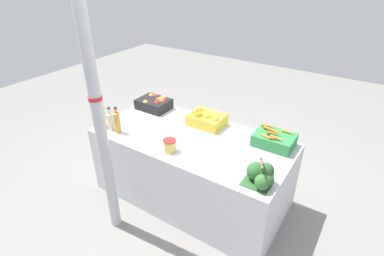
# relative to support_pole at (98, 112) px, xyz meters

# --- Properties ---
(ground_plane) EXTENTS (10.00, 10.00, 0.00)m
(ground_plane) POSITION_rel_support_pole_xyz_m (0.40, 0.75, -1.22)
(ground_plane) COLOR gray
(market_table) EXTENTS (1.94, 0.96, 0.75)m
(market_table) POSITION_rel_support_pole_xyz_m (0.40, 0.75, -0.84)
(market_table) COLOR silver
(market_table) RESTS_ON ground_plane
(support_pole) EXTENTS (0.11, 0.11, 2.43)m
(support_pole) POSITION_rel_support_pole_xyz_m (0.00, 0.00, 0.00)
(support_pole) COLOR #B7BABF
(support_pole) RESTS_ON ground_plane
(apple_crate) EXTENTS (0.36, 0.28, 0.15)m
(apple_crate) POSITION_rel_support_pole_xyz_m (-0.31, 1.05, -0.40)
(apple_crate) COLOR black
(apple_crate) RESTS_ON market_table
(orange_crate) EXTENTS (0.36, 0.28, 0.15)m
(orange_crate) POSITION_rel_support_pole_xyz_m (0.39, 1.04, -0.40)
(orange_crate) COLOR gold
(orange_crate) RESTS_ON market_table
(carrot_crate) EXTENTS (0.36, 0.28, 0.15)m
(carrot_crate) POSITION_rel_support_pole_xyz_m (1.13, 1.04, -0.41)
(carrot_crate) COLOR #2D8442
(carrot_crate) RESTS_ON market_table
(broccoli_pile) EXTENTS (0.24, 0.22, 0.18)m
(broccoli_pile) POSITION_rel_support_pole_xyz_m (1.24, 0.45, -0.39)
(broccoli_pile) COLOR #2D602D
(broccoli_pile) RESTS_ON market_table
(juice_bottle_golden) EXTENTS (0.08, 0.08, 0.30)m
(juice_bottle_golden) POSITION_rel_support_pole_xyz_m (-0.49, 0.42, -0.34)
(juice_bottle_golden) COLOR gold
(juice_bottle_golden) RESTS_ON market_table
(juice_bottle_cloudy) EXTENTS (0.06, 0.06, 0.25)m
(juice_bottle_cloudy) POSITION_rel_support_pole_xyz_m (-0.37, 0.42, -0.36)
(juice_bottle_cloudy) COLOR beige
(juice_bottle_cloudy) RESTS_ON market_table
(juice_bottle_amber) EXTENTS (0.06, 0.06, 0.28)m
(juice_bottle_amber) POSITION_rel_support_pole_xyz_m (-0.27, 0.42, -0.35)
(juice_bottle_amber) COLOR gold
(juice_bottle_amber) RESTS_ON market_table
(pickle_jar) EXTENTS (0.12, 0.12, 0.12)m
(pickle_jar) POSITION_rel_support_pole_xyz_m (0.37, 0.43, -0.41)
(pickle_jar) COLOR #DBBC56
(pickle_jar) RESTS_ON market_table
(sparrow_bird) EXTENTS (0.07, 0.13, 0.05)m
(sparrow_bird) POSITION_rel_support_pole_xyz_m (1.23, 0.43, -0.26)
(sparrow_bird) COLOR #4C3D2D
(sparrow_bird) RESTS_ON broccoli_pile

